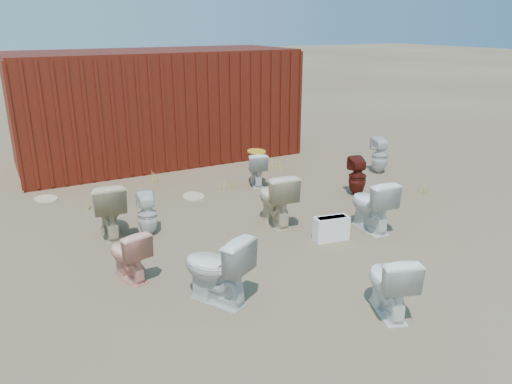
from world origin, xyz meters
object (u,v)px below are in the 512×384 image
toilet_front_maroon (357,176)px  toilet_back_beige_left (109,209)px  toilet_front_pink (128,254)px  toilet_back_e (380,155)px  toilet_front_c (390,283)px  toilet_front_a (216,268)px  toilet_back_beige_right (276,198)px  toilet_back_a (147,214)px  loose_tank (331,228)px  toilet_back_yellowlid (257,169)px  shipping_container (158,106)px  toilet_front_e (371,204)px

toilet_front_maroon → toilet_back_beige_left: bearing=11.0°
toilet_front_pink → toilet_back_e: toilet_back_e is taller
toilet_front_c → toilet_back_beige_left: bearing=-38.8°
toilet_front_maroon → toilet_front_a: bearing=44.4°
toilet_back_beige_right → toilet_back_a: bearing=-8.6°
loose_tank → toilet_front_c: bearing=-98.7°
toilet_back_yellowlid → toilet_back_beige_right: bearing=89.8°
toilet_back_a → toilet_front_a: bearing=102.4°
shipping_container → loose_tank: shipping_container is taller
toilet_front_pink → toilet_front_e: size_ratio=0.81×
toilet_front_a → toilet_back_beige_left: size_ratio=0.98×
toilet_front_pink → toilet_front_maroon: toilet_front_maroon is taller
toilet_front_c → loose_tank: toilet_front_c is taller
toilet_front_e → loose_tank: bearing=7.3°
toilet_back_yellowlid → shipping_container: bearing=-50.9°
toilet_back_e → loose_tank: (-2.90, -2.25, -0.20)m
toilet_front_pink → toilet_back_yellowlid: same height
toilet_front_e → toilet_back_beige_right: size_ratio=0.96×
toilet_back_beige_left → toilet_front_a: bearing=110.8°
toilet_back_beige_left → toilet_front_e: bearing=161.2°
toilet_front_pink → toilet_front_c: bearing=124.2°
toilet_back_beige_left → toilet_back_a: bearing=161.7°
shipping_container → toilet_front_c: (0.09, -7.40, -0.84)m
toilet_front_pink → loose_tank: size_ratio=1.30×
toilet_back_a → toilet_back_beige_left: 0.56m
toilet_front_a → toilet_front_maroon: bearing=-179.1°
loose_tank → toilet_back_beige_left: bearing=158.5°
toilet_front_maroon → loose_tank: (-1.59, -1.37, -0.18)m
shipping_container → toilet_back_e: shipping_container is taller
toilet_front_e → toilet_back_e: (2.16, 2.22, -0.03)m
toilet_front_c → shipping_container: bearing=-69.6°
toilet_back_beige_left → toilet_back_yellowlid: bearing=-154.0°
shipping_container → toilet_front_c: 7.45m
toilet_back_yellowlid → toilet_front_maroon: bearing=153.4°
toilet_front_pink → loose_tank: toilet_front_pink is taller
toilet_back_beige_left → loose_tank: toilet_back_beige_left is taller
toilet_back_e → loose_tank: toilet_back_e is taller
shipping_container → toilet_back_beige_left: 4.48m
toilet_back_yellowlid → toilet_front_c: bearing=98.9°
shipping_container → toilet_front_pink: bearing=-112.0°
toilet_front_e → toilet_back_beige_left: toilet_back_beige_left is taller
toilet_back_beige_left → toilet_back_beige_right: toilet_back_beige_left is taller
toilet_front_maroon → loose_tank: bearing=55.6°
toilet_back_a → toilet_front_c: bearing=125.8°
shipping_container → toilet_back_a: bearing=-110.6°
toilet_front_c → toilet_front_maroon: (2.20, 3.20, -0.01)m
toilet_back_beige_left → toilet_front_pink: bearing=92.4°
toilet_front_c → toilet_front_e: 2.30m
toilet_front_a → toilet_front_c: 1.87m
toilet_front_c → loose_tank: bearing=-88.7°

